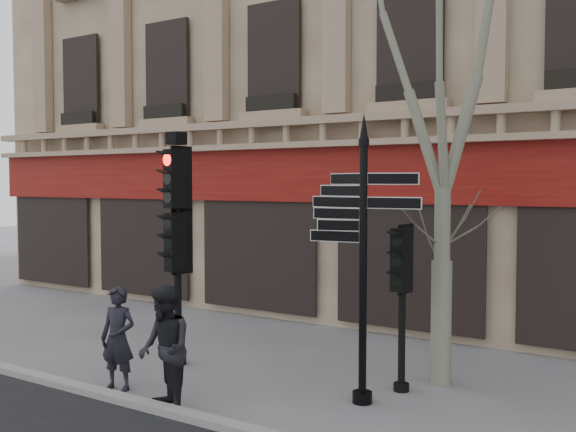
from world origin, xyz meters
name	(u,v)px	position (x,y,z in m)	size (l,w,h in m)	color
ground	(288,402)	(0.00, 0.00, 0.00)	(80.00, 80.00, 0.00)	slate
kerb	(233,428)	(0.00, -1.40, 0.06)	(80.00, 0.25, 0.12)	gray
building	(502,4)	(0.00, 12.48, 8.99)	(28.00, 15.52, 18.00)	#997F66
fingerpost	(363,209)	(0.98, 0.60, 3.01)	(1.94, 1.94, 4.48)	black
traffic_signal_main	(177,219)	(-2.87, 0.67, 2.74)	(0.53, 0.41, 4.35)	black
traffic_signal_secondary	(402,278)	(1.27, 1.46, 1.87)	(0.48, 0.37, 2.68)	black
plane_tree	(445,44)	(1.70, 2.13, 5.70)	(3.05, 3.05, 8.11)	gray
pedestrian_a	(118,338)	(-2.69, -0.98, 0.85)	(0.62, 0.41, 1.71)	black
pedestrian_b	(165,349)	(-1.36, -1.30, 0.94)	(0.91, 0.71, 1.88)	black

